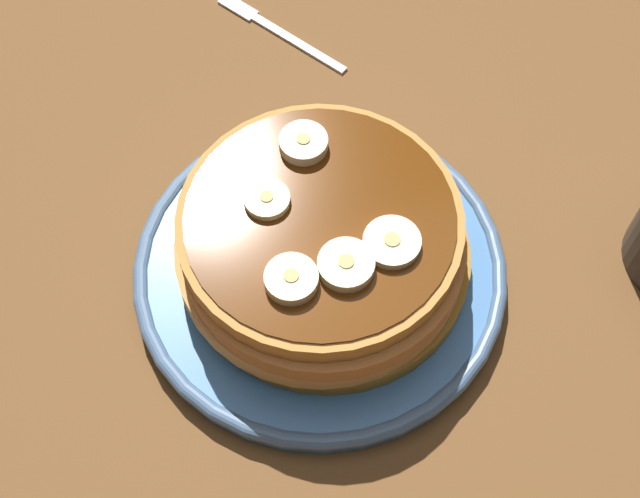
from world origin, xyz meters
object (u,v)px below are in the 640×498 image
object	(u,v)px
banana_slice_0	(291,280)
banana_slice_1	(392,243)
banana_slice_2	(267,200)
banana_slice_3	(303,144)
pancake_stack	(327,243)
banana_slice_4	(342,267)
plate	(320,270)
fork	(274,28)

from	to	relation	value
banana_slice_0	banana_slice_1	xyz separation A→B (cm)	(6.56, -0.04, -0.11)
banana_slice_2	banana_slice_3	world-z (taller)	banana_slice_3
pancake_stack	banana_slice_1	world-z (taller)	banana_slice_1
banana_slice_4	pancake_stack	bearing A→B (deg)	79.32
banana_slice_2	banana_slice_3	size ratio (longest dim) A/B	0.92
plate	banana_slice_0	world-z (taller)	banana_slice_0
plate	banana_slice_3	xyz separation A→B (cm)	(1.14, 5.34, 7.22)
banana_slice_1	fork	world-z (taller)	banana_slice_1
pancake_stack	banana_slice_1	distance (cm)	5.59
banana_slice_2	banana_slice_3	xyz separation A→B (cm)	(3.73, 2.97, 0.16)
banana_slice_0	fork	world-z (taller)	banana_slice_0
banana_slice_2	banana_slice_4	size ratio (longest dim) A/B	0.85
banana_slice_1	banana_slice_3	distance (cm)	9.11
pancake_stack	banana_slice_4	world-z (taller)	banana_slice_4
banana_slice_0	banana_slice_2	size ratio (longest dim) A/B	1.11
banana_slice_2	banana_slice_4	bearing A→B (deg)	-69.90
banana_slice_4	banana_slice_2	bearing A→B (deg)	110.10
banana_slice_0	banana_slice_1	size ratio (longest dim) A/B	0.91
plate	banana_slice_2	bearing A→B (deg)	137.52
pancake_stack	fork	xyz separation A→B (cm)	(5.24, 22.81, -4.38)
banana_slice_1	banana_slice_2	bearing A→B (deg)	134.40
banana_slice_4	fork	xyz separation A→B (cm)	(5.95, 26.55, -7.95)
banana_slice_0	banana_slice_3	world-z (taller)	same
banana_slice_1	banana_slice_4	world-z (taller)	banana_slice_4
plate	banana_slice_0	bearing A→B (deg)	-133.74
banana_slice_4	fork	world-z (taller)	banana_slice_4
fork	banana_slice_2	bearing A→B (deg)	-112.11
banana_slice_0	banana_slice_4	distance (cm)	3.09
banana_slice_1	banana_slice_3	size ratio (longest dim) A/B	1.12
banana_slice_3	fork	distance (cm)	19.59
pancake_stack	banana_slice_3	bearing A→B (deg)	82.46
pancake_stack	banana_slice_2	bearing A→B (deg)	139.91
plate	banana_slice_1	distance (cm)	8.56
banana_slice_0	banana_slice_2	distance (cm)	5.92
pancake_stack	banana_slice_1	xyz separation A→B (cm)	(2.78, -3.38, 3.47)
pancake_stack	banana_slice_0	distance (cm)	6.18
banana_slice_3	banana_slice_4	xyz separation A→B (cm)	(-1.43, -9.24, -0.02)
fork	banana_slice_0	bearing A→B (deg)	-109.01
pancake_stack	fork	distance (cm)	23.81
plate	banana_slice_4	world-z (taller)	banana_slice_4
banana_slice_1	banana_slice_2	world-z (taller)	same
pancake_stack	banana_slice_0	bearing A→B (deg)	-138.43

